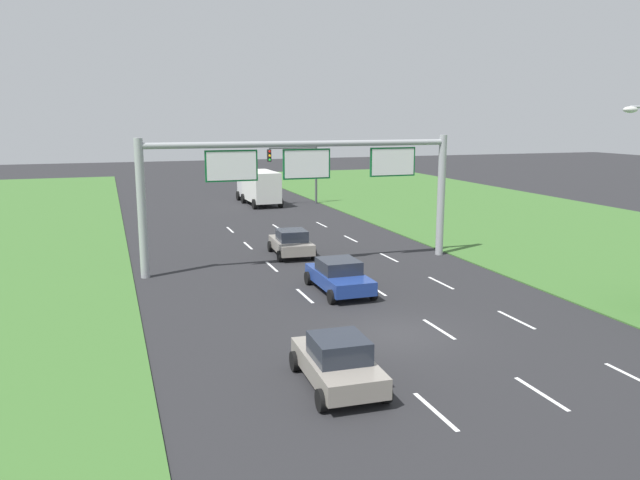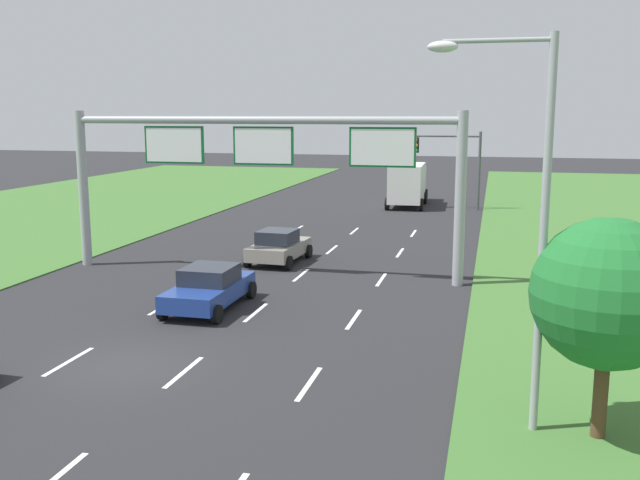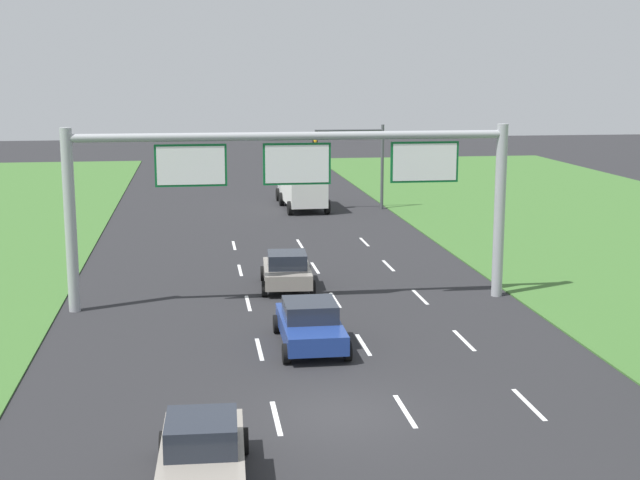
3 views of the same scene
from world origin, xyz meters
TOP-DOWN VIEW (x-y plane):
  - ground_plane at (0.00, 0.00)m, footprint 200.00×200.00m
  - grass_verge_right at (21.00, 10.00)m, footprint 24.00×120.00m
  - lane_dashes_inner_left at (-1.75, 3.00)m, footprint 0.14×44.40m
  - lane_dashes_inner_right at (1.75, 3.00)m, footprint 0.14×44.40m
  - lane_dashes_slip at (5.25, 3.00)m, footprint 0.14×44.40m
  - car_near_red at (0.05, 14.30)m, footprint 2.39×4.07m
  - car_lead_silver at (-0.04, 6.15)m, footprint 2.20×4.50m
  - car_mid_lane at (-3.72, -3.58)m, footprint 2.24×4.10m
  - box_truck at (3.38, 36.66)m, footprint 2.86×7.67m
  - sign_gantry at (0.15, 11.77)m, footprint 17.24×0.44m
  - traffic_light_mast at (6.67, 35.31)m, footprint 4.76×0.49m

SIDE VIEW (x-z plane):
  - ground_plane at x=0.00m, z-range 0.00..0.00m
  - lane_dashes_inner_left at x=-1.75m, z-range 0.00..0.01m
  - lane_dashes_inner_right at x=1.75m, z-range 0.00..0.01m
  - lane_dashes_slip at x=5.25m, z-range 0.00..0.01m
  - grass_verge_right at x=21.00m, z-range 0.00..0.06m
  - car_lead_silver at x=-0.04m, z-range 0.00..1.52m
  - car_near_red at x=0.05m, z-range -0.01..1.55m
  - car_mid_lane at x=-3.72m, z-range -0.02..1.57m
  - box_truck at x=3.38m, z-range 0.13..3.29m
  - traffic_light_mast at x=6.67m, z-range 1.07..6.67m
  - sign_gantry at x=0.15m, z-range 1.43..8.43m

